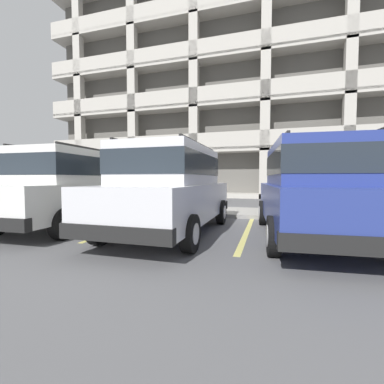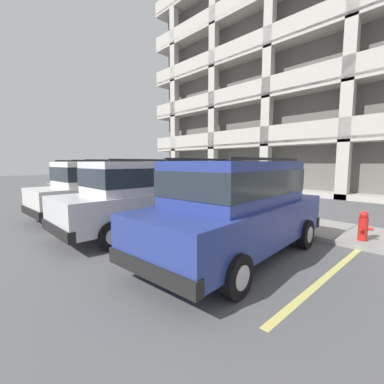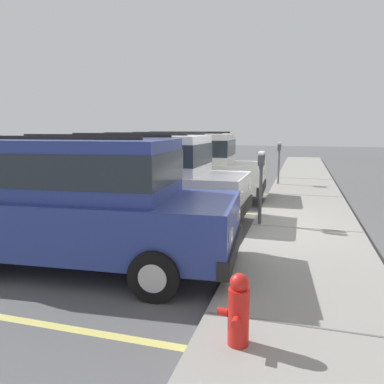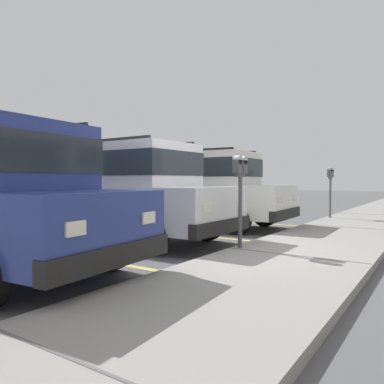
# 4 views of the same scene
# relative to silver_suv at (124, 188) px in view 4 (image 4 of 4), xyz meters

# --- Properties ---
(ground_plane) EXTENTS (80.00, 80.00, 0.10)m
(ground_plane) POSITION_rel_silver_suv_xyz_m (0.17, 2.35, -1.14)
(ground_plane) COLOR #565659
(sidewalk) EXTENTS (40.00, 2.20, 0.12)m
(sidewalk) POSITION_rel_silver_suv_xyz_m (0.17, 3.65, -1.03)
(sidewalk) COLOR gray
(sidewalk) RESTS_ON ground_plane
(parking_stall_lines) EXTENTS (12.24, 4.80, 0.01)m
(parking_stall_lines) POSITION_rel_silver_suv_xyz_m (1.68, 0.95, -1.08)
(parking_stall_lines) COLOR #DBD16B
(parking_stall_lines) RESTS_ON ground_plane
(silver_suv) EXTENTS (2.03, 4.78, 2.03)m
(silver_suv) POSITION_rel_silver_suv_xyz_m (0.00, 0.00, 0.00)
(silver_suv) COLOR silver
(silver_suv) RESTS_ON ground_plane
(red_sedan) EXTENTS (2.15, 4.85, 2.03)m
(red_sedan) POSITION_rel_silver_suv_xyz_m (-2.83, 0.10, 0.00)
(red_sedan) COLOR silver
(red_sedan) RESTS_ON ground_plane
(parking_meter_near) EXTENTS (0.35, 0.12, 1.54)m
(parking_meter_near) POSITION_rel_silver_suv_xyz_m (0.05, 2.70, 0.18)
(parking_meter_near) COLOR #47474C
(parking_meter_near) RESTS_ON sidewalk
(parking_meter_far) EXTENTS (0.35, 0.12, 1.52)m
(parking_meter_far) POSITION_rel_silver_suv_xyz_m (-6.01, 2.71, 0.16)
(parking_meter_far) COLOR #595B60
(parking_meter_far) RESTS_ON sidewalk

